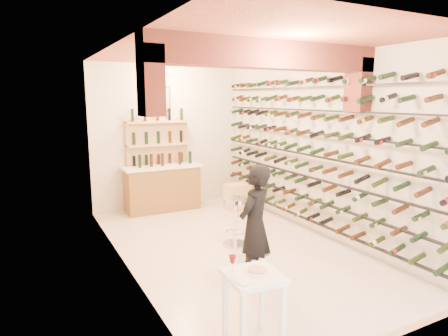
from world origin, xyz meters
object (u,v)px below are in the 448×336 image
back_counter (163,187)px  white_stool (254,268)px  person (255,225)px  tasting_table (253,287)px  chrome_barstool (235,218)px  wine_rack (308,150)px  crate_lower (237,204)px

back_counter → white_stool: back_counter is taller
back_counter → person: (-0.07, -3.92, 0.28)m
back_counter → white_stool: (-0.05, -3.89, -0.33)m
tasting_table → person: (0.72, 1.13, 0.18)m
tasting_table → white_stool: (0.74, 1.16, -0.43)m
white_stool → chrome_barstool: bearing=71.3°
person → wine_rack: bearing=-176.5°
white_stool → crate_lower: 3.51m
crate_lower → person: bearing=-116.0°
person → crate_lower: size_ratio=3.59×
white_stool → person: bearing=-117.1°
wine_rack → tasting_table: (-2.62, -2.40, -0.92)m
white_stool → crate_lower: (1.54, 3.16, -0.07)m
back_counter → crate_lower: size_ratio=3.76×
back_counter → white_stool: size_ratio=4.22×
back_counter → chrome_barstool: back_counter is taller
white_stool → person: person is taller
person → crate_lower: (1.56, 3.19, -0.68)m
wine_rack → chrome_barstool: (-1.44, 0.07, -1.07)m
white_stool → person: (-0.02, -0.04, 0.61)m
wine_rack → person: (-1.90, -1.27, -0.74)m
tasting_table → chrome_barstool: 2.74m
person → chrome_barstool: size_ratio=1.99×
tasting_table → person: bearing=62.1°
person → back_counter: bearing=-121.3°
white_stool → tasting_table: bearing=-122.5°
person → chrome_barstool: 1.46m
tasting_table → chrome_barstool: size_ratio=1.14×
tasting_table → person: person is taller
white_stool → chrome_barstool: chrome_barstool is taller
wine_rack → crate_lower: wine_rack is taller
white_stool → wine_rack: bearing=33.3°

